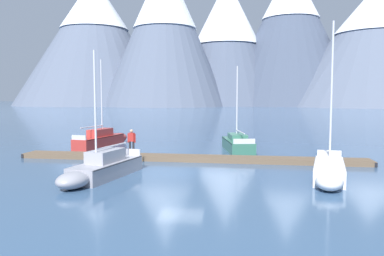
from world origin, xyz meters
TOP-DOWN VIEW (x-y plane):
  - ground_plane at (0.00, 0.00)m, footprint 700.00×700.00m
  - mountain_west_summit at (-68.09, 174.55)m, footprint 81.31×81.31m
  - mountain_central_massif at (-28.01, 155.90)m, footprint 58.16×58.16m
  - mountain_shoulder_ridge at (0.18, 175.43)m, footprint 60.43×60.43m
  - mountain_east_summit at (31.40, 175.87)m, footprint 68.36×68.36m
  - mountain_rear_spur at (67.36, 163.43)m, footprint 86.99×86.99m
  - dock at (0.00, 4.00)m, footprint 23.18×2.97m
  - sailboat_nearest_berth at (-8.05, 10.41)m, footprint 2.84×7.38m
  - sailboat_second_berth at (-3.85, -2.22)m, footprint 2.88×6.52m
  - sailboat_mid_dock_port at (3.23, 9.40)m, footprint 2.61×6.61m
  - sailboat_mid_dock_starboard at (7.71, -1.45)m, footprint 2.72×6.18m
  - person_on_dock at (-4.02, 4.53)m, footprint 0.59×0.26m

SIDE VIEW (x-z plane):
  - ground_plane at x=0.00m, z-range 0.00..0.00m
  - dock at x=0.00m, z-range -0.01..0.29m
  - sailboat_mid_dock_starboard at x=7.71m, z-range -3.39..4.45m
  - sailboat_mid_dock_port at x=3.23m, z-range -2.77..3.86m
  - sailboat_second_berth at x=-3.85m, z-range -2.70..3.80m
  - sailboat_nearest_berth at x=-8.05m, z-range -3.05..4.27m
  - person_on_dock at x=-4.02m, z-range 0.42..2.11m
  - mountain_rear_spur at x=67.36m, z-range 1.05..55.59m
  - mountain_shoulder_ridge at x=0.18m, z-range 2.00..64.92m
  - mountain_west_summit at x=-68.09m, z-range 1.34..67.17m
  - mountain_central_massif at x=-28.01m, z-range 1.87..69.55m
  - mountain_east_summit at x=31.40m, z-range 1.30..71.08m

